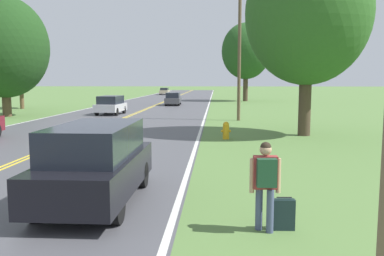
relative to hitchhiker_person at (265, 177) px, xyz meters
The scene contains 12 objects.
hitchhiker_person is the anchor object (origin of this frame).
suitcase 0.88m from the hitchhiker_person, 19.41° to the left, with size 0.43×0.18×0.67m.
fire_hydrant 12.72m from the hitchhiker_person, 92.08° to the left, with size 0.49×0.33×0.89m.
utility_pole_midground 22.77m from the hitchhiker_person, 88.22° to the left, with size 1.80×0.24×9.74m.
tree_left_verge 51.40m from the hitchhiker_person, 86.41° to the left, with size 6.89×6.89×11.06m.
tree_behind_sign 30.95m from the hitchhiker_person, 126.41° to the left, with size 7.13×7.13×9.74m.
tree_mid_treeline 39.97m from the hitchhiker_person, 122.34° to the left, with size 4.18×4.18×6.73m.
tree_right_cluster 15.75m from the hitchhiker_person, 75.21° to the left, with size 6.52×6.52×10.21m.
car_black_suv_nearest 4.22m from the hitchhiker_person, 155.93° to the left, with size 1.94×4.75×1.91m.
car_silver_hatchback_mid_near 28.89m from the hitchhiker_person, 110.54° to the left, with size 2.07×3.91×1.63m.
car_dark_grey_van_mid_far 41.26m from the hitchhiker_person, 98.55° to the left, with size 1.86×4.69×1.52m.
car_champagne_sedan_receding 77.51m from the hitchhiker_person, 98.71° to the left, with size 1.80×4.82×1.44m.
Camera 1 is at (7.24, -4.42, 2.96)m, focal length 38.00 mm.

